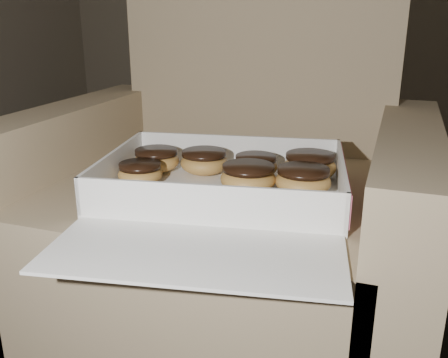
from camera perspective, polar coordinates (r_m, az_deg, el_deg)
armchair at (r=1.06m, az=0.33°, el=-4.85°), size 0.80×0.67×0.83m
bakery_box at (r=0.86m, az=-0.27°, el=-1.83°), size 0.49×0.55×0.07m
donut_a at (r=0.89m, az=2.78°, el=0.19°), size 0.10×0.10×0.05m
donut_b at (r=0.94m, az=-9.56°, el=0.69°), size 0.08×0.08×0.04m
donut_c at (r=1.01m, az=-7.72°, el=2.22°), size 0.09×0.09×0.05m
donut_d at (r=0.97m, az=9.79°, el=1.54°), size 0.10×0.10×0.05m
donut_e at (r=0.97m, az=3.64°, el=1.57°), size 0.08×0.08×0.04m
donut_f at (r=0.98m, az=-2.28°, el=2.03°), size 0.09×0.09×0.05m
donut_g at (r=0.88m, az=9.03°, el=-0.14°), size 0.10×0.10×0.05m
crumb_a at (r=0.86m, az=-9.03°, el=-2.35°), size 0.01×0.01×0.00m
crumb_b at (r=0.82m, az=12.44°, el=-3.56°), size 0.01×0.01×0.00m
crumb_c at (r=0.86m, az=8.78°, el=-2.36°), size 0.01×0.01×0.00m
crumb_d at (r=0.77m, az=6.29°, el=-4.70°), size 0.01×0.01×0.00m
crumb_e at (r=0.85m, az=3.84°, el=-2.36°), size 0.01×0.01×0.00m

